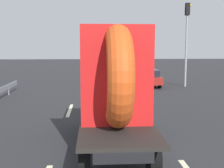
# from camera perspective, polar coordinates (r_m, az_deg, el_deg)

# --- Properties ---
(ground_plane) EXTENTS (120.00, 120.00, 0.00)m
(ground_plane) POSITION_cam_1_polar(r_m,az_deg,el_deg) (9.38, 2.55, -12.30)
(ground_plane) COLOR #28282B
(flatbed_truck) EXTENTS (2.02, 5.62, 3.72)m
(flatbed_truck) POSITION_cam_1_polar(r_m,az_deg,el_deg) (9.20, 0.23, -1.65)
(flatbed_truck) COLOR black
(flatbed_truck) RESTS_ON ground_plane
(distant_sedan) EXTENTS (1.73, 4.04, 1.32)m
(distant_sedan) POSITION_cam_1_polar(r_m,az_deg,el_deg) (23.17, 6.79, 1.36)
(distant_sedan) COLOR black
(distant_sedan) RESTS_ON ground_plane
(traffic_light) EXTENTS (0.42, 0.36, 6.35)m
(traffic_light) POSITION_cam_1_polar(r_m,az_deg,el_deg) (23.28, 14.38, 9.56)
(traffic_light) COLOR gray
(traffic_light) RESTS_ON ground_plane
(lane_dash_left_far) EXTENTS (0.16, 2.86, 0.01)m
(lane_dash_left_far) POSITION_cam_1_polar(r_m,az_deg,el_deg) (14.64, -8.24, -5.07)
(lane_dash_left_far) COLOR beige
(lane_dash_left_far) RESTS_ON ground_plane
(lane_dash_right_far) EXTENTS (0.16, 2.59, 0.01)m
(lane_dash_right_far) POSITION_cam_1_polar(r_m,az_deg,el_deg) (15.55, 5.33, -4.29)
(lane_dash_right_far) COLOR beige
(lane_dash_right_far) RESTS_ON ground_plane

